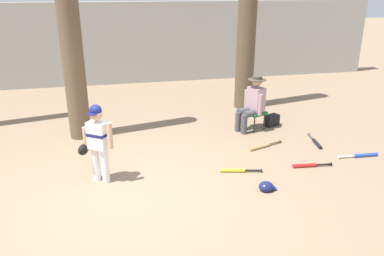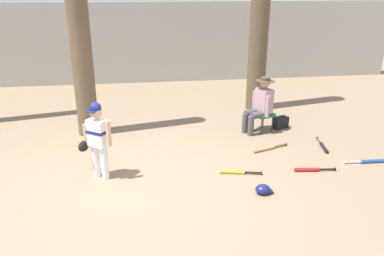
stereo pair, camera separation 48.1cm
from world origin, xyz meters
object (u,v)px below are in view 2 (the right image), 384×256
at_px(handbag_beside_stool, 280,123).
at_px(bat_wood_tan, 266,149).
at_px(tree_near_player, 77,13).
at_px(bat_yellow_trainer, 235,172).
at_px(bat_red_barrel, 310,170).
at_px(tree_behind_spectator, 261,2).
at_px(bat_black_composite, 323,147).
at_px(young_ballplayer, 97,136).
at_px(bat_blue_youth, 370,161).
at_px(folding_stool, 263,115).
at_px(batting_helmet_navy, 263,189).
at_px(seated_spectator, 260,103).

bearing_deg(handbag_beside_stool, bat_wood_tan, -121.70).
distance_m(tree_near_player, bat_yellow_trainer, 4.31).
distance_m(tree_near_player, handbag_beside_stool, 4.85).
bearing_deg(bat_wood_tan, bat_red_barrel, -65.15).
xyz_separation_m(tree_near_player, handbag_beside_stool, (4.22, -0.29, -2.38)).
relative_size(tree_behind_spectator, bat_black_composite, 8.11).
height_order(tree_near_player, bat_red_barrel, tree_near_player).
height_order(young_ballplayer, bat_black_composite, young_ballplayer).
height_order(young_ballplayer, bat_blue_youth, young_ballplayer).
bearing_deg(bat_black_composite, tree_behind_spectator, 101.78).
height_order(folding_stool, bat_blue_youth, folding_stool).
distance_m(tree_near_player, batting_helmet_navy, 4.86).
bearing_deg(tree_behind_spectator, seated_spectator, -104.03).
distance_m(tree_behind_spectator, seated_spectator, 2.63).
relative_size(seated_spectator, handbag_beside_stool, 3.53).
xyz_separation_m(folding_stool, bat_red_barrel, (0.20, -2.02, -0.33)).
distance_m(tree_behind_spectator, bat_wood_tan, 3.78).
distance_m(seated_spectator, bat_black_composite, 1.58).
relative_size(handbag_beside_stool, bat_wood_tan, 0.44).
bearing_deg(bat_wood_tan, handbag_beside_stool, 58.30).
bearing_deg(bat_blue_youth, bat_wood_tan, 154.04).
bearing_deg(bat_black_composite, bat_red_barrel, -127.15).
height_order(young_ballplayer, batting_helmet_navy, young_ballplayer).
distance_m(folding_stool, seated_spectator, 0.29).
height_order(folding_stool, batting_helmet_navy, folding_stool).
bearing_deg(bat_blue_youth, folding_stool, 127.30).
relative_size(seated_spectator, batting_helmet_navy, 4.36).
distance_m(seated_spectator, bat_yellow_trainer, 2.22).
xyz_separation_m(tree_near_player, batting_helmet_navy, (2.92, -3.02, -2.44)).
xyz_separation_m(tree_behind_spectator, batting_helmet_navy, (-1.16, -4.24, -2.58)).
xyz_separation_m(tree_behind_spectator, folding_stool, (-0.32, -1.62, -2.28)).
bearing_deg(bat_blue_youth, bat_black_composite, 125.19).
bearing_deg(young_ballplayer, folding_stool, 27.19).
relative_size(young_ballplayer, folding_stool, 2.52).
bearing_deg(bat_yellow_trainer, bat_red_barrel, -4.46).
height_order(tree_behind_spectator, bat_blue_youth, tree_behind_spectator).
xyz_separation_m(tree_near_player, bat_wood_tan, (3.51, -1.44, -2.48)).
height_order(tree_near_player, bat_blue_youth, tree_near_player).
height_order(young_ballplayer, seated_spectator, young_ballplayer).
relative_size(tree_behind_spectator, seated_spectator, 4.96).
bearing_deg(tree_behind_spectator, batting_helmet_navy, -105.35).
bearing_deg(bat_yellow_trainer, folding_stool, 60.33).
bearing_deg(batting_helmet_navy, young_ballplayer, 160.33).
height_order(tree_behind_spectator, bat_wood_tan, tree_behind_spectator).
xyz_separation_m(tree_behind_spectator, seated_spectator, (-0.41, -1.65, -2.01)).
distance_m(tree_behind_spectator, bat_black_composite, 3.82).
bearing_deg(handbag_beside_stool, tree_behind_spectator, 95.14).
bearing_deg(batting_helmet_navy, seated_spectator, 73.82).
distance_m(tree_near_player, bat_black_composite, 5.48).
bearing_deg(seated_spectator, batting_helmet_navy, -106.18).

